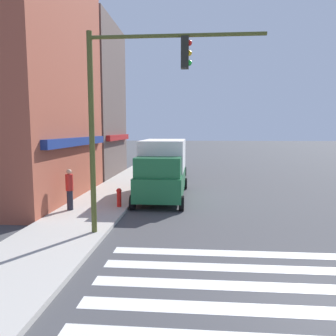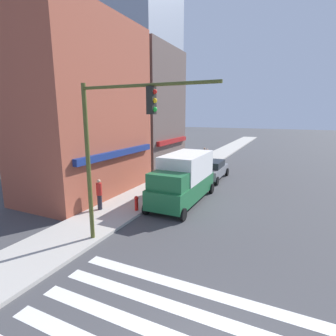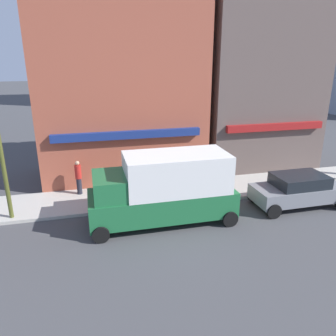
{
  "view_description": "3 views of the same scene",
  "coord_description": "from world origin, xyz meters",
  "views": [
    {
      "loc": [
        -6.3,
        3.03,
        3.6
      ],
      "look_at": [
        13.98,
        4.7,
        1.2
      ],
      "focal_mm": 35.0,
      "sensor_mm": 36.0,
      "label": 1
    },
    {
      "loc": [
        -4.07,
        -1.16,
        5.52
      ],
      "look_at": [
        11.22,
        6.0,
        2.0
      ],
      "focal_mm": 28.0,
      "sensor_mm": 36.0,
      "label": 2
    },
    {
      "loc": [
        7.79,
        -7.83,
        6.85
      ],
      "look_at": [
        11.22,
        6.0,
        2.0
      ],
      "focal_mm": 35.0,
      "sensor_mm": 36.0,
      "label": 3
    }
  ],
  "objects": [
    {
      "name": "fire_hydrant",
      "position": [
        7.88,
        6.4,
        0.61
      ],
      "size": [
        0.24,
        0.24,
        0.84
      ],
      "color": "red",
      "rests_on": "sidewalk_left"
    },
    {
      "name": "pedestrian_red_jacket",
      "position": [
        7.12,
        8.37,
        1.07
      ],
      "size": [
        0.32,
        0.32,
        1.77
      ],
      "rotation": [
        0.0,
        0.0,
        3.74
      ],
      "color": "#23232D",
      "rests_on": "sidewalk_left"
    },
    {
      "name": "tower_distant",
      "position": [
        45.63,
        28.19,
        20.88
      ],
      "size": [
        15.78,
        12.38,
        41.75
      ],
      "color": "#939EAD",
      "rests_on": "ground_plane"
    },
    {
      "name": "pedestrian_orange_vest",
      "position": [
        22.23,
        6.61,
        1.07
      ],
      "size": [
        0.32,
        0.32,
        1.77
      ],
      "rotation": [
        0.0,
        0.0,
        1.0
      ],
      "color": "#23232D",
      "rests_on": "sidewalk_left"
    },
    {
      "name": "storefront_row",
      "position": [
        13.52,
        11.5,
        5.76
      ],
      "size": [
        16.7,
        5.3,
        11.57
      ],
      "color": "#9E4C38",
      "rests_on": "ground_plane"
    },
    {
      "name": "traffic_signal",
      "position": [
        4.22,
        5.12,
        4.6
      ],
      "size": [
        0.32,
        5.6,
        6.69
      ],
      "color": "#474C1E",
      "rests_on": "ground_plane"
    },
    {
      "name": "sedan_grey",
      "position": [
        17.32,
        4.7,
        0.84
      ],
      "size": [
        4.42,
        2.02,
        1.59
      ],
      "rotation": [
        0.0,
        0.0,
        0.01
      ],
      "color": "slate",
      "rests_on": "ground_plane"
    },
    {
      "name": "pedestrian_grey_coat",
      "position": [
        23.2,
        7.21,
        1.07
      ],
      "size": [
        0.32,
        0.32,
        1.77
      ],
      "rotation": [
        0.0,
        0.0,
        1.01
      ],
      "color": "#23232D",
      "rests_on": "sidewalk_left"
    },
    {
      "name": "box_truck_green",
      "position": [
        10.73,
        4.7,
        1.59
      ],
      "size": [
        6.21,
        2.42,
        3.04
      ],
      "rotation": [
        0.0,
        0.0,
        0.0
      ],
      "color": "#1E6638",
      "rests_on": "ground_plane"
    }
  ]
}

